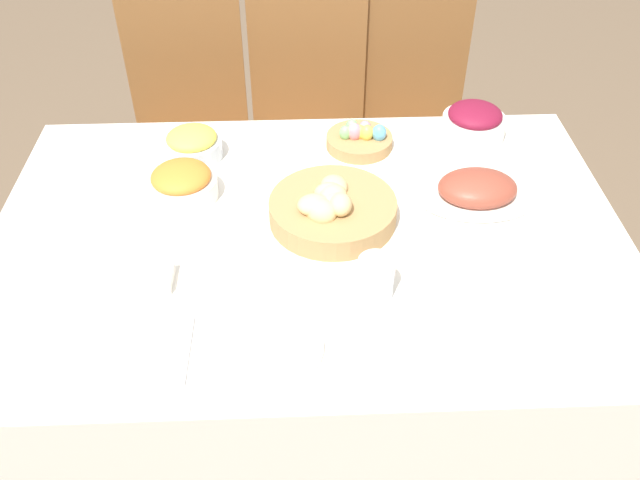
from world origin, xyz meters
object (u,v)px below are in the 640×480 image
Objects in this scene: bread_basket at (332,208)px; dinner_plate at (262,346)px; spoon at (351,344)px; chair_far_center at (305,130)px; carrot_bowl at (182,183)px; chair_far_left at (190,132)px; fork at (188,349)px; pineapple_bowl at (192,144)px; butter_dish at (144,278)px; knife at (336,345)px; ham_platter at (477,190)px; beet_salad_bowl at (474,123)px; drinking_cup at (376,278)px; chair_far_right at (411,128)px; egg_basket at (360,138)px.

bread_basket reaches higher than dinner_plate.
spoon is (0.18, 0.00, -0.00)m from dinner_plate.
chair_far_center is 1.28m from spoon.
carrot_bowl is 1.00× the size of spoon.
fork is (0.16, -1.25, 0.26)m from chair_far_left.
fork is 1.00× the size of spoon.
butter_dish is at bearing -96.68° from pineapple_bowl.
butter_dish is at bearing 155.13° from knife.
dinner_plate is 0.18m from spoon.
dinner_plate is at bearing 0.48° from fork.
dinner_plate is 0.15m from fork.
bread_basket is 0.39m from ham_platter.
beet_salad_bowl reaches higher than dinner_plate.
bread_basket is (0.05, -0.85, 0.29)m from chair_far_center.
ham_platter is 1.75× the size of spoon.
pineapple_bowl is 1.69× the size of drinking_cup.
chair_far_center reaches higher than fork.
chair_far_center is at bearing 177.65° from chair_far_right.
butter_dish is (-0.81, -0.29, -0.01)m from ham_platter.
bread_basket is at bearing -106.59° from egg_basket.
chair_far_center is 1.28m from knife.
ham_platter is 1.92× the size of pineapple_bowl.
bread_basket reaches higher than carrot_bowl.
carrot_bowl is at bearing -92.24° from pineapple_bowl.
beet_salad_bowl is 1.03m from butter_dish.
bread_basket is 1.00× the size of ham_platter.
carrot_bowl is (-0.48, -0.22, 0.02)m from egg_basket.
pineapple_bowl is at bearing 95.14° from fork.
dinner_plate is at bearing -179.52° from knife.
fork is at bearing -159.76° from drinking_cup.
spoon is at bearing 0.00° from dinner_plate.
carrot_bowl reaches higher than knife.
bread_basket is 0.41m from spoon.
bread_basket is at bearing -17.02° from carrot_bowl.
fork is (-0.27, -1.25, 0.26)m from chair_far_center.
chair_far_left reaches higher than fork.
carrot_bowl is 1.00× the size of knife.
drinking_cup is at bearing -105.88° from chair_far_right.
chair_far_center is 5.44× the size of beet_salad_bowl.
drinking_cup reaches higher than ham_platter.
drinking_cup is 0.75× the size of butter_dish.
drinking_cup is at bearing -119.12° from beet_salad_bowl.
butter_dish reaches higher than dinner_plate.
pineapple_bowl is 0.91× the size of fork.
chair_far_center is at bearing 78.52° from fork.
carrot_bowl is at bearing 126.80° from spoon.
chair_far_right is 3.93× the size of dinner_plate.
chair_far_right is at bearing 53.62° from butter_dish.
chair_far_right is 1.00× the size of chair_far_center.
chair_far_left is 5.24× the size of egg_basket.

